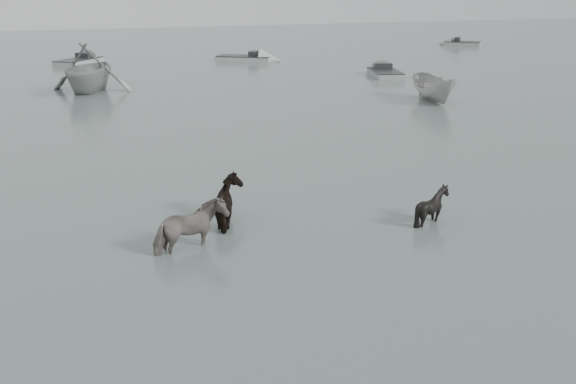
# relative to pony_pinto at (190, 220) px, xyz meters

# --- Properties ---
(ground) EXTENTS (140.00, 140.00, 0.00)m
(ground) POSITION_rel_pony_pinto_xyz_m (3.74, -0.21, -0.73)
(ground) COLOR #576760
(ground) RESTS_ON ground
(pony_pinto) EXTENTS (1.90, 1.34, 1.46)m
(pony_pinto) POSITION_rel_pony_pinto_xyz_m (0.00, 0.00, 0.00)
(pony_pinto) COLOR black
(pony_pinto) RESTS_ON ground
(pony_dark) EXTENTS (1.54, 1.70, 1.48)m
(pony_dark) POSITION_rel_pony_pinto_xyz_m (1.34, 1.46, 0.01)
(pony_dark) COLOR black
(pony_dark) RESTS_ON ground
(pony_black) EXTENTS (1.30, 1.23, 1.17)m
(pony_black) POSITION_rel_pony_pinto_xyz_m (6.20, -0.17, -0.14)
(pony_black) COLOR black
(pony_black) RESTS_ON ground
(rowboat_trail) EXTENTS (6.26, 6.64, 2.78)m
(rowboat_trail) POSITION_rel_pony_pinto_xyz_m (-1.52, 23.32, 0.66)
(rowboat_trail) COLOR #9EA09E
(rowboat_trail) RESTS_ON ground
(boat_small) EXTENTS (1.82, 3.97, 1.48)m
(boat_small) POSITION_rel_pony_pinto_xyz_m (14.98, 14.83, 0.01)
(boat_small) COLOR #A6A6A1
(boat_small) RESTS_ON ground
(skiff_port) EXTENTS (2.62, 5.15, 0.75)m
(skiff_port) POSITION_rel_pony_pinto_xyz_m (16.49, 23.39, -0.36)
(skiff_port) COLOR #969896
(skiff_port) RESTS_ON ground
(skiff_mid) EXTENTS (5.73, 4.30, 0.75)m
(skiff_mid) POSITION_rel_pony_pinto_xyz_m (9.96, 33.83, -0.36)
(skiff_mid) COLOR #AFB1AF
(skiff_mid) RESTS_ON ground
(skiff_star) EXTENTS (4.38, 3.95, 0.75)m
(skiff_star) POSITION_rel_pony_pinto_xyz_m (31.85, 38.56, -0.36)
(skiff_star) COLOR #A6A7A2
(skiff_star) RESTS_ON ground
(skiff_far) EXTENTS (4.50, 5.12, 0.75)m
(skiff_far) POSITION_rel_pony_pinto_xyz_m (-1.97, 35.65, -0.36)
(skiff_far) COLOR #A5A8A5
(skiff_far) RESTS_ON ground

